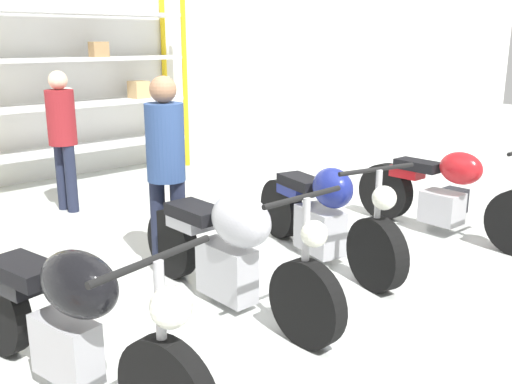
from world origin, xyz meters
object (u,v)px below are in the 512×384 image
at_px(motorcycle_silver, 231,248).
at_px(motorcycle_blue, 324,216).
at_px(person_browsing, 62,130).
at_px(toolbox, 449,202).
at_px(motorcycle_red, 450,195).
at_px(motorcycle_black, 71,319).
at_px(shelving_rack, 89,82).
at_px(person_near_rack, 166,160).

distance_m(motorcycle_silver, motorcycle_blue, 1.24).
bearing_deg(person_browsing, toolbox, 126.00).
bearing_deg(motorcycle_blue, person_browsing, -148.02).
bearing_deg(person_browsing, motorcycle_silver, 76.76).
relative_size(motorcycle_blue, person_browsing, 1.25).
bearing_deg(person_browsing, motorcycle_red, 115.76).
relative_size(motorcycle_black, person_browsing, 1.29).
height_order(motorcycle_silver, person_browsing, person_browsing).
distance_m(motorcycle_black, toolbox, 4.79).
distance_m(motorcycle_red, toolbox, 0.85).
bearing_deg(toolbox, motorcycle_black, -175.90).
relative_size(shelving_rack, motorcycle_red, 1.44).
xyz_separation_m(motorcycle_silver, motorcycle_blue, (1.23, 0.15, -0.04)).
bearing_deg(motorcycle_black, shelving_rack, 141.22).
relative_size(motorcycle_black, toolbox, 4.78).
height_order(shelving_rack, motorcycle_red, shelving_rack).
height_order(shelving_rack, motorcycle_blue, shelving_rack).
bearing_deg(motorcycle_red, motorcycle_silver, -94.34).
relative_size(motorcycle_silver, person_browsing, 1.31).
distance_m(motorcycle_black, motorcycle_blue, 2.63).
relative_size(motorcycle_black, motorcycle_blue, 1.03).
distance_m(shelving_rack, motorcycle_silver, 4.86).
xyz_separation_m(shelving_rack, toolbox, (2.09, -4.51, -1.25)).
relative_size(motorcycle_silver, motorcycle_red, 1.00).
xyz_separation_m(person_near_rack, toolbox, (3.34, -0.80, -0.85)).
xyz_separation_m(motorcycle_silver, person_browsing, (0.24, 3.24, 0.49)).
height_order(motorcycle_black, motorcycle_red, motorcycle_black).
distance_m(motorcycle_black, motorcycle_silver, 1.40).
xyz_separation_m(shelving_rack, motorcycle_red, (1.38, -4.88, -0.95)).
height_order(shelving_rack, person_near_rack, shelving_rack).
xyz_separation_m(motorcycle_silver, toolbox, (3.40, 0.08, -0.33)).
xyz_separation_m(shelving_rack, person_browsing, (-1.07, -1.35, -0.43)).
distance_m(shelving_rack, toolbox, 5.12).
relative_size(shelving_rack, toolbox, 7.00).
height_order(motorcycle_blue, person_near_rack, person_near_rack).
distance_m(motorcycle_blue, motorcycle_red, 1.52).
bearing_deg(motorcycle_black, toolbox, 84.23).
relative_size(motorcycle_black, person_near_rack, 1.25).
bearing_deg(toolbox, motorcycle_blue, 178.36).
bearing_deg(motorcycle_blue, person_near_rack, -108.03).
bearing_deg(toolbox, shelving_rack, 114.87).
bearing_deg(person_browsing, motorcycle_black, 56.27).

